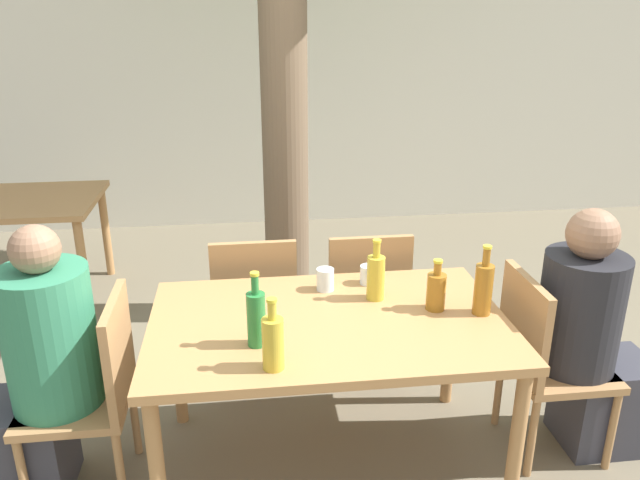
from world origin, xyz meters
name	(u,v)px	position (x,y,z in m)	size (l,w,h in m)	color
ground_plane	(328,463)	(0.00, 0.00, 0.00)	(30.00, 30.00, 0.00)	#706651
cafe_building_wall	(276,76)	(0.00, 3.58, 1.40)	(10.00, 0.08, 2.80)	silver
dining_table_front	(329,335)	(0.00, 0.00, 0.68)	(1.52, 0.95, 0.76)	#B27F4C
dining_table_back	(24,213)	(-1.87, 2.02, 0.65)	(1.02, 0.88, 0.76)	#B27F4C
patio_chair_0	(95,386)	(-0.99, 0.00, 0.51)	(0.44, 0.44, 0.90)	#A87A4C
patio_chair_1	(543,355)	(0.99, 0.00, 0.51)	(0.44, 0.44, 0.90)	#A87A4C
patio_chair_2	(255,303)	(-0.30, 0.71, 0.51)	(0.44, 0.44, 0.90)	#A87A4C
patio_chair_3	(366,296)	(0.30, 0.71, 0.51)	(0.44, 0.44, 0.90)	#A87A4C
person_seated_0	(37,380)	(-1.22, 0.00, 0.56)	(0.58, 0.37, 1.23)	#383842
person_seated_1	(591,345)	(1.22, 0.00, 0.54)	(0.58, 0.37, 1.20)	#383842
amber_bottle_0	(436,290)	(0.48, 0.04, 0.85)	(0.08, 0.08, 0.23)	#9E661E
amber_bottle_1	(483,288)	(0.66, -0.02, 0.88)	(0.08, 0.08, 0.31)	#9E661E
green_bottle_2	(256,317)	(-0.31, -0.17, 0.88)	(0.07, 0.07, 0.31)	#287A38
oil_cruet_3	(273,342)	(-0.25, -0.35, 0.86)	(0.08, 0.08, 0.28)	gold
oil_cruet_4	(376,276)	(0.24, 0.18, 0.87)	(0.08, 0.08, 0.29)	gold
drinking_glass_0	(325,279)	(0.02, 0.30, 0.81)	(0.08, 0.08, 0.11)	white
drinking_glass_1	(368,275)	(0.24, 0.34, 0.80)	(0.08, 0.08, 0.09)	white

